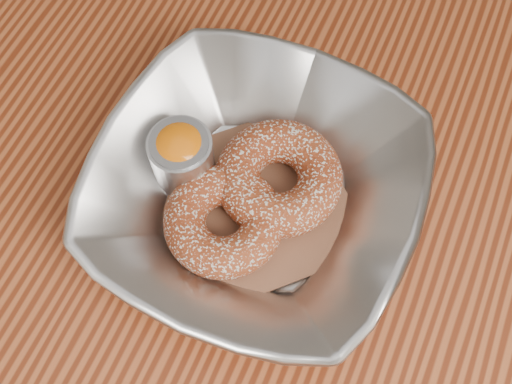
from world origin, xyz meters
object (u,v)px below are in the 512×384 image
at_px(table, 394,225).
at_px(donut_back, 279,177).
at_px(ramekin, 182,156).
at_px(donut_front, 224,221).
at_px(serving_bowl, 256,192).

bearing_deg(table, donut_back, -152.17).
distance_m(table, ramekin, 0.24).
distance_m(table, donut_front, 0.21).
relative_size(donut_front, ramekin, 1.61).
distance_m(donut_back, ramekin, 0.08).
relative_size(serving_bowl, ramekin, 4.34).
distance_m(serving_bowl, donut_back, 0.02).
relative_size(serving_bowl, donut_front, 2.69).
height_order(table, donut_front, donut_front).
bearing_deg(donut_back, ramekin, -166.68).
bearing_deg(donut_back, table, 27.83).
distance_m(serving_bowl, donut_front, 0.03).
xyz_separation_m(table, donut_back, (-0.11, -0.06, 0.13)).
bearing_deg(table, donut_front, -140.70).
bearing_deg(ramekin, donut_front, -32.81).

